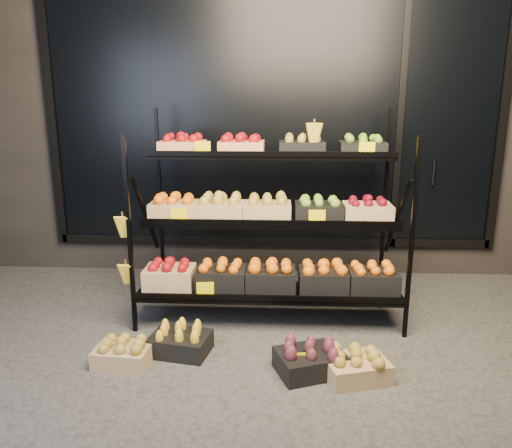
# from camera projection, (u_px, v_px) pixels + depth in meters

# --- Properties ---
(ground) EXTENTS (24.00, 24.00, 0.00)m
(ground) POSITION_uv_depth(u_px,v_px,m) (268.00, 345.00, 3.63)
(ground) COLOR #514F4C
(ground) RESTS_ON ground
(building) EXTENTS (6.00, 2.08, 3.50)m
(building) POSITION_uv_depth(u_px,v_px,m) (274.00, 97.00, 5.70)
(building) COLOR #2D2826
(building) RESTS_ON ground
(display_rack) EXTENTS (2.18, 1.02, 1.66)m
(display_rack) POSITION_uv_depth(u_px,v_px,m) (269.00, 220.00, 4.02)
(display_rack) COLOR black
(display_rack) RESTS_ON ground
(tag_floor_b) EXTENTS (0.13, 0.01, 0.12)m
(tag_floor_b) POSITION_uv_depth(u_px,v_px,m) (295.00, 367.00, 3.22)
(tag_floor_b) COLOR #FFE200
(tag_floor_b) RESTS_ON ground
(floor_crate_left) EXTENTS (0.38, 0.29, 0.19)m
(floor_crate_left) POSITION_uv_depth(u_px,v_px,m) (123.00, 352.00, 3.35)
(floor_crate_left) COLOR tan
(floor_crate_left) RESTS_ON ground
(floor_crate_midleft) EXTENTS (0.45, 0.37, 0.20)m
(floor_crate_midleft) POSITION_uv_depth(u_px,v_px,m) (180.00, 340.00, 3.50)
(floor_crate_midleft) COLOR black
(floor_crate_midleft) RESTS_ON ground
(floor_crate_midright) EXTENTS (0.45, 0.38, 0.20)m
(floor_crate_midright) POSITION_uv_depth(u_px,v_px,m) (356.00, 365.00, 3.18)
(floor_crate_midright) COLOR tan
(floor_crate_midright) RESTS_ON ground
(floor_crate_right) EXTENTS (0.50, 0.44, 0.21)m
(floor_crate_right) POSITION_uv_depth(u_px,v_px,m) (310.00, 359.00, 3.25)
(floor_crate_right) COLOR black
(floor_crate_right) RESTS_ON ground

